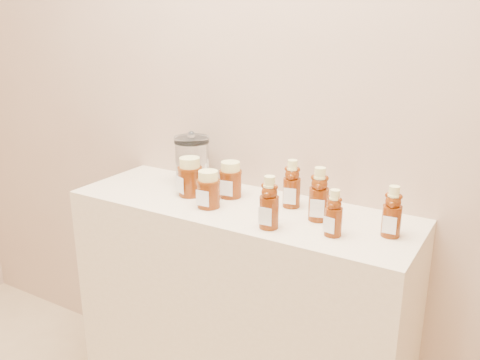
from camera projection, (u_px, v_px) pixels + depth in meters
The scene contains 11 objects.
wall_back at pixel (269, 64), 1.74m from camera, with size 3.50×0.02×2.70m, color tan.
display_table at pixel (239, 320), 1.85m from camera, with size 1.20×0.40×0.90m, color beige.
bear_bottle_back_left at pixel (292, 181), 1.67m from camera, with size 0.06×0.06×0.18m, color #561E06, non-canonical shape.
bear_bottle_back_mid at pixel (319, 191), 1.56m from camera, with size 0.07×0.07×0.19m, color #561E06, non-canonical shape.
bear_bottle_back_right at pixel (393, 208), 1.45m from camera, with size 0.06×0.06×0.17m, color #561E06, non-canonical shape.
bear_bottle_front_left at pixel (269, 199), 1.50m from camera, with size 0.06×0.06×0.18m, color #561E06, non-canonical shape.
bear_bottle_front_right at pixel (334, 210), 1.45m from camera, with size 0.05×0.05×0.16m, color #561E06, non-canonical shape.
honey_jar_left at pixel (190, 177), 1.79m from camera, with size 0.09×0.09×0.14m, color #561E06, non-canonical shape.
honey_jar_back at pixel (231, 179), 1.77m from camera, with size 0.08×0.08×0.13m, color #561E06, non-canonical shape.
honey_jar_front at pixel (208, 189), 1.68m from camera, with size 0.08×0.08×0.13m, color #561E06, non-canonical shape.
glass_canister at pixel (192, 159), 1.89m from camera, with size 0.13×0.13×0.20m, color white, non-canonical shape.
Camera 1 is at (0.83, 0.17, 1.51)m, focal length 38.00 mm.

